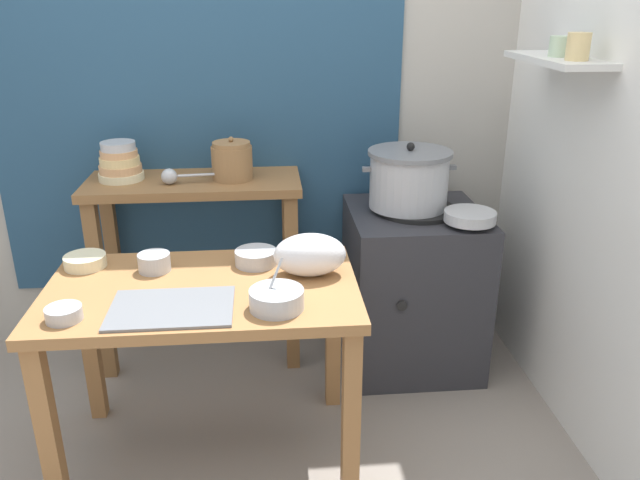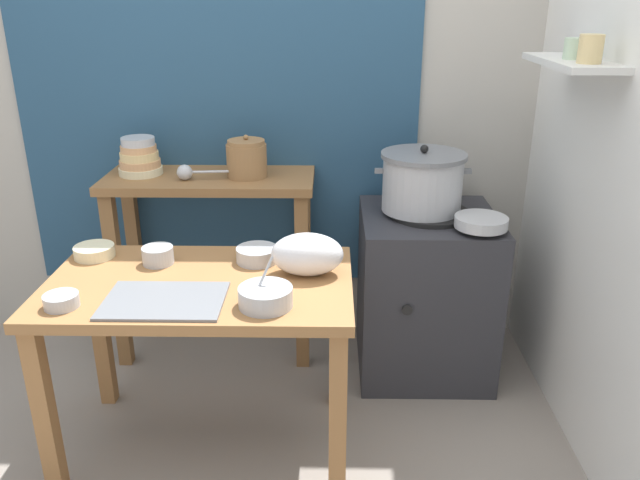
# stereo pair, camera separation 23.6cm
# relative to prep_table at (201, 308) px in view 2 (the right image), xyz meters

# --- Properties ---
(ground_plane) EXTENTS (9.00, 9.00, 0.00)m
(ground_plane) POSITION_rel_prep_table_xyz_m (0.09, -0.09, -0.61)
(ground_plane) COLOR gray
(wall_back) EXTENTS (4.40, 0.12, 2.60)m
(wall_back) POSITION_rel_prep_table_xyz_m (0.17, 1.00, 0.69)
(wall_back) COLOR #B2ADA3
(wall_back) RESTS_ON ground
(wall_right) EXTENTS (0.30, 3.20, 2.60)m
(wall_right) POSITION_rel_prep_table_xyz_m (1.48, 0.11, 0.69)
(wall_right) COLOR white
(wall_right) RESTS_ON ground
(prep_table) EXTENTS (1.10, 0.66, 0.72)m
(prep_table) POSITION_rel_prep_table_xyz_m (0.00, 0.00, 0.00)
(prep_table) COLOR #9E6B3D
(prep_table) RESTS_ON ground
(back_shelf_table) EXTENTS (0.96, 0.40, 0.90)m
(back_shelf_table) POSITION_rel_prep_table_xyz_m (-0.09, 0.74, 0.07)
(back_shelf_table) COLOR olive
(back_shelf_table) RESTS_ON ground
(stove_block) EXTENTS (0.60, 0.61, 0.78)m
(stove_block) POSITION_rel_prep_table_xyz_m (0.91, 0.61, -0.23)
(stove_block) COLOR #2D2D33
(stove_block) RESTS_ON ground
(steamer_pot) EXTENTS (0.42, 0.37, 0.29)m
(steamer_pot) POSITION_rel_prep_table_xyz_m (0.87, 0.63, 0.30)
(steamer_pot) COLOR #B7BABF
(steamer_pot) RESTS_ON stove_block
(clay_pot) EXTENTS (0.18, 0.18, 0.19)m
(clay_pot) POSITION_rel_prep_table_xyz_m (0.09, 0.74, 0.37)
(clay_pot) COLOR olive
(clay_pot) RESTS_ON back_shelf_table
(bowl_stack_enamel) EXTENTS (0.20, 0.20, 0.17)m
(bowl_stack_enamel) POSITION_rel_prep_table_xyz_m (-0.41, 0.77, 0.37)
(bowl_stack_enamel) COLOR beige
(bowl_stack_enamel) RESTS_ON back_shelf_table
(ladle) EXTENTS (0.26, 0.07, 0.07)m
(ladle) POSITION_rel_prep_table_xyz_m (-0.17, 0.67, 0.33)
(ladle) COLOR #B7BABF
(ladle) RESTS_ON back_shelf_table
(serving_tray) EXTENTS (0.40, 0.28, 0.01)m
(serving_tray) POSITION_rel_prep_table_xyz_m (-0.08, -0.17, 0.12)
(serving_tray) COLOR slate
(serving_tray) RESTS_ON prep_table
(plastic_bag) EXTENTS (0.26, 0.16, 0.16)m
(plastic_bag) POSITION_rel_prep_table_xyz_m (0.39, 0.06, 0.19)
(plastic_bag) COLOR white
(plastic_bag) RESTS_ON prep_table
(wide_pan) EXTENTS (0.22, 0.22, 0.04)m
(wide_pan) POSITION_rel_prep_table_xyz_m (1.09, 0.41, 0.19)
(wide_pan) COLOR #B7BABF
(wide_pan) RESTS_ON stove_block
(prep_bowl_0) EXTENTS (0.15, 0.15, 0.05)m
(prep_bowl_0) POSITION_rel_prep_table_xyz_m (-0.45, 0.21, 0.14)
(prep_bowl_0) COLOR beige
(prep_bowl_0) RESTS_ON prep_table
(prep_bowl_1) EXTENTS (0.11, 0.11, 0.04)m
(prep_bowl_1) POSITION_rel_prep_table_xyz_m (-0.41, -0.21, 0.14)
(prep_bowl_1) COLOR #B7BABF
(prep_bowl_1) RESTS_ON prep_table
(prep_bowl_2) EXTENTS (0.16, 0.16, 0.06)m
(prep_bowl_2) POSITION_rel_prep_table_xyz_m (0.19, 0.17, 0.14)
(prep_bowl_2) COLOR #B7BABF
(prep_bowl_2) RESTS_ON prep_table
(prep_bowl_3) EXTENTS (0.12, 0.12, 0.07)m
(prep_bowl_3) POSITION_rel_prep_table_xyz_m (-0.18, 0.15, 0.15)
(prep_bowl_3) COLOR #B7BABF
(prep_bowl_3) RESTS_ON prep_table
(prep_bowl_4) EXTENTS (0.18, 0.18, 0.16)m
(prep_bowl_4) POSITION_rel_prep_table_xyz_m (0.26, -0.19, 0.15)
(prep_bowl_4) COLOR #B7BABF
(prep_bowl_4) RESTS_ON prep_table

